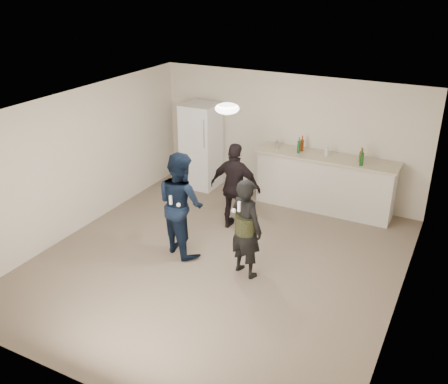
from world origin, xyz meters
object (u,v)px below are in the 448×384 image
at_px(fridge, 201,146).
at_px(man, 181,204).
at_px(counter, 324,184).
at_px(spectator, 235,187).
at_px(shaker, 277,144).
at_px(woman, 246,228).

xyz_separation_m(fridge, man, (1.09, -2.57, -0.03)).
xyz_separation_m(counter, man, (-1.60, -2.64, 0.34)).
bearing_deg(fridge, man, -67.03).
distance_m(fridge, man, 2.79).
xyz_separation_m(fridge, spectator, (1.50, -1.42, -0.10)).
xyz_separation_m(counter, shaker, (-1.01, 0.01, 0.65)).
relative_size(fridge, spectator, 1.12).
height_order(shaker, man, man).
xyz_separation_m(man, woman, (1.22, -0.13, -0.08)).
height_order(counter, spectator, spectator).
relative_size(man, woman, 1.10).
bearing_deg(counter, spectator, -128.38).
bearing_deg(fridge, shaker, 2.62).
relative_size(shaker, spectator, 0.11).
bearing_deg(spectator, fridge, -46.81).
relative_size(counter, man, 1.50).
relative_size(counter, fridge, 1.44).
height_order(counter, woman, woman).
relative_size(shaker, man, 0.10).
bearing_deg(man, counter, -96.59).
relative_size(fridge, woman, 1.14).
relative_size(shaker, woman, 0.11).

